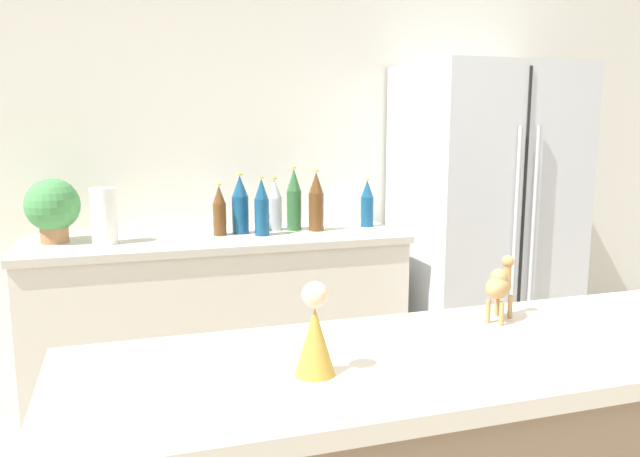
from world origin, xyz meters
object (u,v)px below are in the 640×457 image
at_px(back_bottle_1, 367,204).
at_px(paper_towel_roll, 104,216).
at_px(back_bottle_0, 275,205).
at_px(wise_man_figurine_blue, 315,335).
at_px(potted_plant, 53,207).
at_px(back_bottle_2, 294,200).
at_px(back_bottle_4, 240,205).
at_px(camel_figurine, 501,285).
at_px(back_bottle_5, 316,202).
at_px(back_bottle_6, 262,208).
at_px(refrigerator, 482,233).
at_px(back_bottle_3, 219,211).

bearing_deg(back_bottle_1, paper_towel_roll, -176.19).
bearing_deg(back_bottle_0, wise_man_figurine_blue, -101.37).
relative_size(potted_plant, back_bottle_1, 1.17).
bearing_deg(back_bottle_2, paper_towel_roll, -173.85).
bearing_deg(back_bottle_4, camel_figurine, -81.23).
bearing_deg(potted_plant, back_bottle_4, -0.70).
height_order(back_bottle_1, wise_man_figurine_blue, wise_man_figurine_blue).
bearing_deg(back_bottle_0, back_bottle_1, -4.69).
height_order(camel_figurine, wise_man_figurine_blue, wise_man_figurine_blue).
bearing_deg(back_bottle_5, back_bottle_2, 152.64).
xyz_separation_m(back_bottle_0, back_bottle_2, (0.09, -0.03, 0.03)).
relative_size(back_bottle_0, back_bottle_6, 0.94).
relative_size(refrigerator, back_bottle_0, 6.66).
relative_size(back_bottle_5, back_bottle_6, 1.08).
height_order(refrigerator, back_bottle_3, refrigerator).
bearing_deg(back_bottle_2, back_bottle_3, -174.30).
bearing_deg(back_bottle_4, potted_plant, 179.30).
height_order(back_bottle_2, back_bottle_5, back_bottle_2).
distance_m(potted_plant, back_bottle_4, 0.84).
xyz_separation_m(potted_plant, back_bottle_1, (1.51, -0.01, -0.04)).
height_order(potted_plant, back_bottle_2, back_bottle_2).
distance_m(back_bottle_1, camel_figurine, 1.83).
relative_size(refrigerator, back_bottle_1, 7.06).
xyz_separation_m(refrigerator, back_bottle_4, (-1.29, 0.09, 0.19)).
height_order(potted_plant, back_bottle_3, potted_plant).
height_order(back_bottle_6, wise_man_figurine_blue, back_bottle_6).
xyz_separation_m(back_bottle_1, camel_figurine, (-0.39, -1.79, 0.05)).
bearing_deg(wise_man_figurine_blue, refrigerator, 51.03).
xyz_separation_m(refrigerator, potted_plant, (-2.13, 0.11, 0.21)).
bearing_deg(back_bottle_3, potted_plant, 177.25).
height_order(back_bottle_3, back_bottle_6, back_bottle_6).
height_order(back_bottle_2, camel_figurine, back_bottle_2).
bearing_deg(back_bottle_4, back_bottle_0, 12.76).
xyz_separation_m(potted_plant, back_bottle_5, (1.22, -0.05, -0.02)).
xyz_separation_m(back_bottle_0, wise_man_figurine_blue, (-0.40, -2.00, 0.03)).
bearing_deg(back_bottle_0, back_bottle_5, -22.55).
bearing_deg(back_bottle_1, back_bottle_3, -178.01).
distance_m(back_bottle_5, back_bottle_6, 0.29).
xyz_separation_m(refrigerator, back_bottle_2, (-1.01, 0.11, 0.20)).
bearing_deg(paper_towel_roll, back_bottle_0, 8.84).
relative_size(refrigerator, back_bottle_6, 6.26).
bearing_deg(back_bottle_5, back_bottle_4, 174.02).
distance_m(potted_plant, back_bottle_0, 1.03).
relative_size(back_bottle_3, camel_figurine, 1.73).
height_order(back_bottle_0, back_bottle_6, back_bottle_6).
height_order(refrigerator, paper_towel_roll, refrigerator).
bearing_deg(back_bottle_0, back_bottle_3, -166.96).
bearing_deg(potted_plant, back_bottle_3, -2.75).
xyz_separation_m(back_bottle_2, back_bottle_3, (-0.38, -0.04, -0.03)).
height_order(paper_towel_roll, back_bottle_3, paper_towel_roll).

